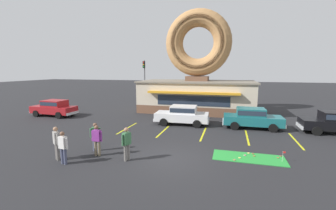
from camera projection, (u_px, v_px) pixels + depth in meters
ground_plane at (169, 158)px, 11.74m from camera, size 160.00×160.00×0.00m
donut_shop_building at (197, 77)px, 24.59m from camera, size 12.30×6.75×10.96m
putting_mat at (249, 158)px, 11.77m from camera, size 3.65×1.49×0.03m
mini_donut_near_left at (278, 158)px, 11.69m from camera, size 0.13×0.13×0.04m
mini_donut_near_right at (281, 156)px, 11.92m from camera, size 0.13×0.13×0.04m
mini_donut_mid_left at (245, 155)px, 12.03m from camera, size 0.13×0.13×0.04m
mini_donut_mid_centre at (253, 154)px, 12.25m from camera, size 0.13×0.13×0.04m
mini_donut_mid_right at (254, 156)px, 11.94m from camera, size 0.13×0.13×0.04m
mini_donut_far_left at (240, 158)px, 11.68m from camera, size 0.13×0.13×0.04m
mini_donut_far_centre at (249, 153)px, 12.34m from camera, size 0.13×0.13×0.04m
mini_donut_far_right at (234, 160)px, 11.41m from camera, size 0.13×0.13×0.04m
golf_ball at (244, 155)px, 11.98m from camera, size 0.04×0.04×0.04m
putting_flag_pin at (284, 154)px, 11.15m from camera, size 0.13×0.01×0.55m
car_white at (182, 114)px, 18.86m from camera, size 4.63×2.13×1.60m
car_black at (336, 122)px, 16.14m from camera, size 4.56×1.98×1.60m
car_red at (54, 107)px, 22.30m from camera, size 4.61×2.08×1.60m
car_teal at (252, 117)px, 17.65m from camera, size 4.60×2.06×1.60m
pedestrian_blue_sweater_man at (97, 139)px, 11.96m from camera, size 0.59×0.27×1.68m
pedestrian_hooded_kid at (56, 142)px, 11.39m from camera, size 0.51×0.41×1.75m
pedestrian_leather_jacket_man at (127, 142)px, 11.32m from camera, size 0.38×0.55×1.73m
pedestrian_clipboard_woman at (96, 135)px, 12.70m from camera, size 0.54×0.39×1.62m
pedestrian_beanie_man at (63, 146)px, 10.88m from camera, size 0.59×0.30×1.65m
trash_bin at (261, 114)px, 20.78m from camera, size 0.57×0.57×0.97m
traffic_light_pole at (144, 76)px, 30.18m from camera, size 0.28×0.47×5.80m
parking_stripe_far_left at (127, 128)px, 17.77m from camera, size 0.12×3.60×0.01m
parking_stripe_left at (164, 131)px, 16.98m from camera, size 0.12×3.60×0.01m
parking_stripe_mid_left at (203, 134)px, 16.19m from camera, size 0.12×3.60×0.01m
parking_stripe_centre at (247, 137)px, 15.40m from camera, size 0.12×3.60×0.01m
parking_stripe_mid_right at (296, 141)px, 14.60m from camera, size 0.12×3.60×0.01m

